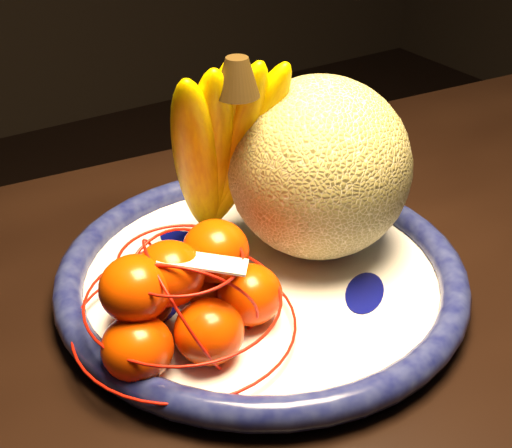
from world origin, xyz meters
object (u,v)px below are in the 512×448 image
fruit_bowl (261,275)px  banana_bunch (220,145)px  dining_table (422,352)px  mandarin_bag (184,296)px  cantaloupe (319,168)px

fruit_bowl → banana_bunch: banana_bunch is taller
dining_table → banana_bunch: bearing=134.8°
banana_bunch → mandarin_bag: banana_bunch is taller
dining_table → banana_bunch: (-0.14, 0.17, 0.21)m
fruit_bowl → banana_bunch: (-0.00, 0.07, 0.12)m
dining_table → cantaloupe: cantaloupe is taller
mandarin_bag → cantaloupe: bearing=16.0°
fruit_bowl → cantaloupe: bearing=10.9°
cantaloupe → banana_bunch: (-0.08, 0.05, 0.03)m
dining_table → fruit_bowl: bearing=148.5°
fruit_bowl → cantaloupe: cantaloupe is taller
banana_bunch → mandarin_bag: 0.16m
dining_table → cantaloupe: size_ratio=8.14×
banana_bunch → cantaloupe: bearing=-26.3°
fruit_bowl → banana_bunch: 0.13m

